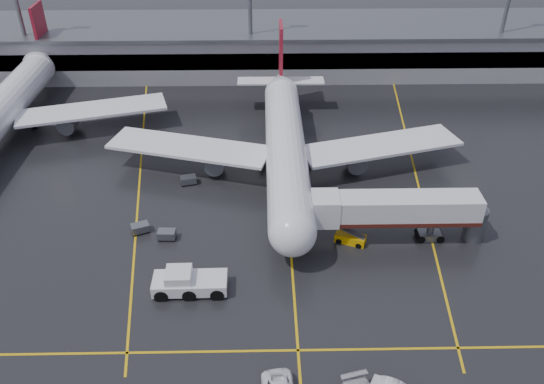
{
  "coord_description": "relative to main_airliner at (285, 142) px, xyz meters",
  "views": [
    {
      "loc": [
        -3.0,
        -55.9,
        39.98
      ],
      "look_at": [
        -2.0,
        -2.0,
        4.0
      ],
      "focal_mm": 36.68,
      "sensor_mm": 36.0,
      "label": 1
    }
  ],
  "objects": [
    {
      "name": "baggage_cart_c",
      "position": [
        -12.9,
        -3.5,
        -3.58
      ],
      "size": [
        2.24,
        1.72,
        1.12
      ],
      "color": "#595B60",
      "rests_on": "ground"
    },
    {
      "name": "main_airliner",
      "position": [
        0.0,
        0.0,
        0.0
      ],
      "size": [
        48.8,
        45.6,
        14.1
      ],
      "color": "silver",
      "rests_on": "ground"
    },
    {
      "name": "terminal",
      "position": [
        0.0,
        38.23,
        0.11
      ],
      "size": [
        122.0,
        19.0,
        8.6
      ],
      "color": "gray",
      "rests_on": "ground"
    },
    {
      "name": "light_mast_left",
      "position": [
        -45.0,
        32.3,
        10.27
      ],
      "size": [
        3.0,
        1.2,
        25.45
      ],
      "color": "#595B60",
      "rests_on": "ground"
    },
    {
      "name": "apron_line_stop",
      "position": [
        0.0,
        -31.7,
        -4.2
      ],
      "size": [
        60.0,
        0.25,
        0.02
      ],
      "primitive_type": "cube",
      "color": "gold",
      "rests_on": "ground"
    },
    {
      "name": "apron_line_centre",
      "position": [
        0.0,
        -9.7,
        -4.2
      ],
      "size": [
        0.25,
        90.0,
        0.02
      ],
      "primitive_type": "cube",
      "color": "gold",
      "rests_on": "ground"
    },
    {
      "name": "apron_line_left",
      "position": [
        -20.0,
        0.3,
        -4.2
      ],
      "size": [
        9.99,
        69.35,
        0.02
      ],
      "primitive_type": "cube",
      "rotation": [
        0.0,
        0.0,
        0.14
      ],
      "color": "gold",
      "rests_on": "ground"
    },
    {
      "name": "pushback_tractor",
      "position": [
        -10.77,
        -23.71,
        -3.14
      ],
      "size": [
        7.55,
        3.31,
        2.68
      ],
      "color": "silver",
      "rests_on": "ground"
    },
    {
      "name": "jet_bridge",
      "position": [
        11.87,
        -15.7,
        -0.28
      ],
      "size": [
        19.9,
        3.4,
        6.05
      ],
      "color": "silver",
      "rests_on": "ground"
    },
    {
      "name": "light_mast_mid",
      "position": [
        -5.0,
        32.3,
        10.27
      ],
      "size": [
        3.0,
        1.2,
        25.45
      ],
      "color": "#595B60",
      "rests_on": "ground"
    },
    {
      "name": "apron_line_right",
      "position": [
        18.0,
        0.3,
        -4.2
      ],
      "size": [
        7.57,
        69.64,
        0.02
      ],
      "primitive_type": "cube",
      "rotation": [
        0.0,
        0.0,
        -0.1
      ],
      "color": "gold",
      "rests_on": "ground"
    },
    {
      "name": "baggage_cart_b",
      "position": [
        -17.42,
        -13.87,
        -3.58
      ],
      "size": [
        2.34,
        1.94,
        1.12
      ],
      "color": "#595B60",
      "rests_on": "ground"
    },
    {
      "name": "baggage_cart_a",
      "position": [
        -14.15,
        -15.16,
        -3.58
      ],
      "size": [
        2.05,
        1.38,
        1.12
      ],
      "color": "#595B60",
      "rests_on": "ground"
    },
    {
      "name": "belt_loader",
      "position": [
        6.84,
        -16.18,
        -3.68
      ],
      "size": [
        3.71,
        2.63,
        2.17
      ],
      "color": "#D99904",
      "rests_on": "ground"
    },
    {
      "name": "ground",
      "position": [
        0.0,
        -9.7,
        -4.21
      ],
      "size": [
        220.0,
        220.0,
        0.0
      ],
      "primitive_type": "plane",
      "color": "black",
      "rests_on": "ground"
    },
    {
      "name": "second_airliner",
      "position": [
        -42.0,
        12.0,
        0.0
      ],
      "size": [
        48.8,
        45.6,
        14.1
      ],
      "color": "silver",
      "rests_on": "ground"
    }
  ]
}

